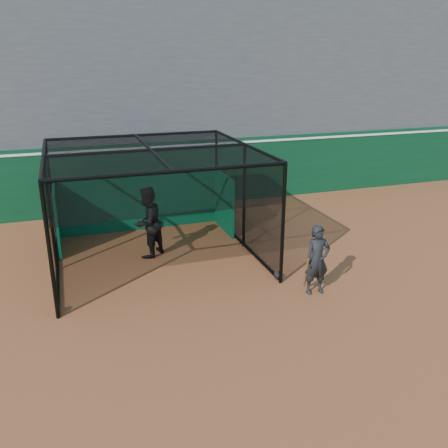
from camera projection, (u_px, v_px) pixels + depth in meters
name	position (u px, v px, depth m)	size (l,w,h in m)	color
ground	(217.00, 315.00, 10.61)	(120.00, 120.00, 0.00)	brown
outfield_wall	(147.00, 175.00, 17.77)	(50.00, 0.50, 2.50)	#0A391D
grandstand	(127.00, 82.00, 20.08)	(50.00, 7.85, 8.95)	#4C4C4F
batting_cage	(153.00, 206.00, 13.18)	(5.50, 5.39, 3.11)	black
batter	(148.00, 222.00, 13.44)	(1.00, 0.78, 2.05)	black
on_deck_player	(317.00, 260.00, 11.35)	(0.65, 0.44, 1.73)	black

